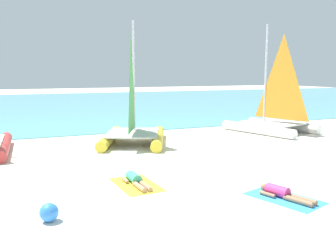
{
  "coord_description": "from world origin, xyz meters",
  "views": [
    {
      "loc": [
        -5.45,
        -7.96,
        3.27
      ],
      "look_at": [
        0.0,
        4.96,
        1.2
      ],
      "focal_mm": 38.76,
      "sensor_mm": 36.0,
      "label": 1
    }
  ],
  "objects_px": {
    "sailboat_yellow": "(133,126)",
    "beach_ball": "(49,212)",
    "towel_left": "(136,185)",
    "towel_right": "(284,198)",
    "sunbather_right": "(282,193)",
    "sunbather_left": "(135,180)",
    "sailboat_white": "(273,116)"
  },
  "relations": [
    {
      "from": "sailboat_yellow",
      "to": "beach_ball",
      "type": "height_order",
      "value": "sailboat_yellow"
    },
    {
      "from": "towel_left",
      "to": "beach_ball",
      "type": "bearing_deg",
      "value": -145.4
    },
    {
      "from": "towel_right",
      "to": "sunbather_right",
      "type": "distance_m",
      "value": 0.14
    },
    {
      "from": "sailboat_yellow",
      "to": "beach_ball",
      "type": "relative_size",
      "value": 13.37
    },
    {
      "from": "sailboat_yellow",
      "to": "beach_ball",
      "type": "bearing_deg",
      "value": -96.27
    },
    {
      "from": "towel_left",
      "to": "sunbather_left",
      "type": "distance_m",
      "value": 0.14
    },
    {
      "from": "beach_ball",
      "to": "sunbather_left",
      "type": "bearing_deg",
      "value": 35.63
    },
    {
      "from": "sailboat_white",
      "to": "sunbather_right",
      "type": "height_order",
      "value": "sailboat_white"
    },
    {
      "from": "towel_left",
      "to": "sailboat_yellow",
      "type": "bearing_deg",
      "value": 73.31
    },
    {
      "from": "sailboat_yellow",
      "to": "sunbather_left",
      "type": "relative_size",
      "value": 3.6
    },
    {
      "from": "sailboat_yellow",
      "to": "sunbather_right",
      "type": "bearing_deg",
      "value": -57.57
    },
    {
      "from": "sunbather_left",
      "to": "sunbather_right",
      "type": "bearing_deg",
      "value": -43.36
    },
    {
      "from": "sailboat_yellow",
      "to": "beach_ball",
      "type": "xyz_separation_m",
      "value": [
        -4.39,
        -7.78,
        -0.63
      ]
    },
    {
      "from": "sailboat_white",
      "to": "sailboat_yellow",
      "type": "relative_size",
      "value": 1.04
    },
    {
      "from": "sailboat_white",
      "to": "sunbather_right",
      "type": "distance_m",
      "value": 11.05
    },
    {
      "from": "sunbather_left",
      "to": "sailboat_white",
      "type": "bearing_deg",
      "value": 27.91
    },
    {
      "from": "sunbather_left",
      "to": "beach_ball",
      "type": "bearing_deg",
      "value": -148.2
    },
    {
      "from": "towel_left",
      "to": "towel_right",
      "type": "bearing_deg",
      "value": -39.36
    },
    {
      "from": "sailboat_white",
      "to": "towel_left",
      "type": "xyz_separation_m",
      "value": [
        -9.89,
        -6.19,
        -0.87
      ]
    },
    {
      "from": "sailboat_yellow",
      "to": "sunbather_right",
      "type": "height_order",
      "value": "sailboat_yellow"
    },
    {
      "from": "sailboat_white",
      "to": "towel_right",
      "type": "relative_size",
      "value": 3.1
    },
    {
      "from": "sailboat_white",
      "to": "sunbather_left",
      "type": "bearing_deg",
      "value": -164.71
    },
    {
      "from": "towel_right",
      "to": "beach_ball",
      "type": "bearing_deg",
      "value": 171.82
    },
    {
      "from": "sailboat_yellow",
      "to": "towel_left",
      "type": "relative_size",
      "value": 2.97
    },
    {
      "from": "towel_right",
      "to": "sunbather_right",
      "type": "bearing_deg",
      "value": 107.57
    },
    {
      "from": "sunbather_left",
      "to": "towel_right",
      "type": "relative_size",
      "value": 0.82
    },
    {
      "from": "towel_right",
      "to": "sunbather_left",
      "type": "bearing_deg",
      "value": 139.97
    },
    {
      "from": "sailboat_yellow",
      "to": "sunbather_right",
      "type": "distance_m",
      "value": 8.69
    },
    {
      "from": "sailboat_yellow",
      "to": "sunbather_left",
      "type": "height_order",
      "value": "sailboat_yellow"
    },
    {
      "from": "sailboat_yellow",
      "to": "towel_left",
      "type": "xyz_separation_m",
      "value": [
        -1.79,
        -5.98,
        -0.83
      ]
    },
    {
      "from": "towel_left",
      "to": "beach_ball",
      "type": "height_order",
      "value": "beach_ball"
    },
    {
      "from": "towel_left",
      "to": "beach_ball",
      "type": "xyz_separation_m",
      "value": [
        -2.6,
        -1.79,
        0.21
      ]
    }
  ]
}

